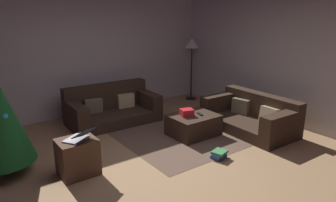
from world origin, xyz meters
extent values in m
plane|color=#93704C|center=(0.00, 0.00, 0.00)|extent=(6.40, 6.40, 0.00)
cube|color=#BCB7B2|center=(0.00, 3.14, 1.30)|extent=(6.40, 0.12, 2.60)
cube|color=#B5B0AB|center=(3.14, 0.00, 1.30)|extent=(0.12, 6.40, 2.60)
cube|color=#332319|center=(0.22, 2.15, 0.12)|extent=(1.85, 1.00, 0.23)
cube|color=#332319|center=(0.23, 2.51, 0.50)|extent=(1.84, 0.28, 0.54)
cube|color=#332319|center=(1.02, 2.13, 0.39)|extent=(0.26, 0.96, 0.32)
cube|color=#332319|center=(-0.57, 2.17, 0.39)|extent=(0.26, 0.96, 0.32)
cube|color=tan|center=(0.59, 2.30, 0.38)|extent=(0.37, 0.17, 0.30)
cube|color=brown|center=(-0.14, 2.32, 0.38)|extent=(0.38, 0.20, 0.31)
cube|color=#332319|center=(2.15, 0.23, 0.11)|extent=(1.02, 1.80, 0.22)
cube|color=#332319|center=(2.51, 0.22, 0.45)|extent=(0.29, 1.78, 0.46)
cube|color=#332319|center=(2.13, -0.54, 0.39)|extent=(0.97, 0.27, 0.34)
cube|color=#332319|center=(2.17, 0.99, 0.39)|extent=(0.97, 0.27, 0.34)
cube|color=tan|center=(2.30, -0.13, 0.37)|extent=(0.17, 0.37, 0.31)
cube|color=brown|center=(2.32, 0.58, 0.37)|extent=(0.18, 0.38, 0.30)
cube|color=#332319|center=(1.13, 0.67, 0.19)|extent=(0.86, 0.69, 0.39)
cube|color=red|center=(1.01, 0.72, 0.45)|extent=(0.27, 0.25, 0.13)
cube|color=black|center=(1.24, 0.62, 0.40)|extent=(0.09, 0.17, 0.02)
cylinder|color=brown|center=(-1.98, 1.13, 0.10)|extent=(0.10, 0.10, 0.20)
sphere|color=orange|center=(-1.91, 1.34, 0.77)|extent=(0.06, 0.06, 0.06)
sphere|color=#CC33BF|center=(-1.92, 0.88, 0.60)|extent=(0.06, 0.06, 0.06)
sphere|color=#2699E5|center=(-1.91, 0.97, 0.90)|extent=(0.09, 0.09, 0.09)
cube|color=#4C3323|center=(-1.15, 0.51, 0.26)|extent=(0.52, 0.44, 0.53)
cube|color=silver|center=(-1.15, 0.51, 0.54)|extent=(0.39, 0.37, 0.02)
cube|color=black|center=(-1.06, 0.38, 0.65)|extent=(0.39, 0.36, 0.10)
cube|color=#2D5193|center=(0.82, -0.31, 0.02)|extent=(0.25, 0.20, 0.05)
cube|color=#2D5193|center=(0.82, -0.32, 0.07)|extent=(0.29, 0.21, 0.05)
cube|color=#387A47|center=(0.82, -0.33, 0.11)|extent=(0.27, 0.25, 0.04)
cylinder|color=black|center=(2.73, 2.63, 0.01)|extent=(0.28, 0.28, 0.02)
cylinder|color=black|center=(2.73, 2.63, 0.68)|extent=(0.04, 0.04, 1.36)
cone|color=beige|center=(2.73, 2.63, 1.48)|extent=(0.36, 0.36, 0.24)
cube|color=brown|center=(1.13, 0.67, 0.00)|extent=(2.60, 2.00, 0.01)
camera|label=1|loc=(-2.42, -3.40, 2.21)|focal=32.67mm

